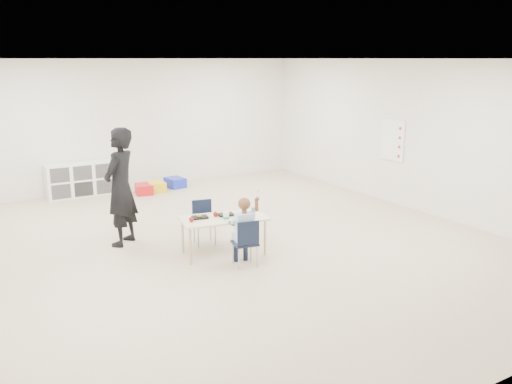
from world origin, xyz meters
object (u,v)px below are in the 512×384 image
table (224,235)px  child (245,229)px  adult (121,187)px  chair_near (245,242)px  cubby_shelf (81,179)px

table → child: bearing=-74.1°
table → adult: (-1.13, 1.20, 0.62)m
child → adult: adult is taller
chair_near → adult: (-1.17, 1.75, 0.57)m
chair_near → child: (0.00, 0.00, 0.19)m
chair_near → table: bearing=105.9°
table → adult: size_ratio=0.73×
child → cubby_shelf: 5.28m
table → chair_near: chair_near is taller
chair_near → cubby_shelf: 5.27m
chair_near → adult: adult is taller
table → cubby_shelf: size_ratio=0.95×
cubby_shelf → adult: 3.48m
cubby_shelf → child: bearing=-79.2°
cubby_shelf → chair_near: bearing=-79.2°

